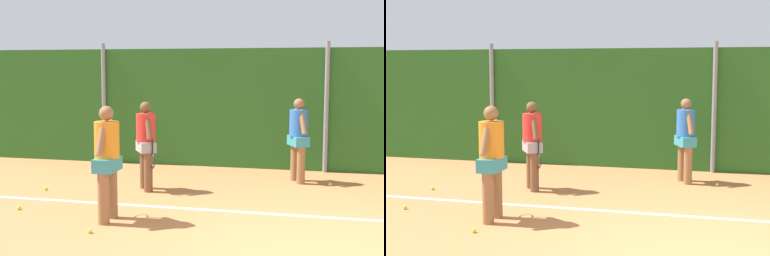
% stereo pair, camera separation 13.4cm
% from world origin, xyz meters
% --- Properties ---
extents(ground_plane, '(27.62, 27.62, 0.00)m').
position_xyz_m(ground_plane, '(0.00, 1.70, 0.00)').
color(ground_plane, '#C67542').
extents(hedge_fence_backdrop, '(17.95, 0.25, 2.72)m').
position_xyz_m(hedge_fence_backdrop, '(0.00, 5.78, 1.36)').
color(hedge_fence_backdrop, '#286023').
rests_on(hedge_fence_backdrop, ground_plane).
extents(fence_post_left, '(0.10, 0.10, 2.85)m').
position_xyz_m(fence_post_left, '(-5.18, 5.61, 1.43)').
color(fence_post_left, gray).
rests_on(fence_post_left, ground_plane).
extents(fence_post_center, '(0.10, 0.10, 2.85)m').
position_xyz_m(fence_post_center, '(0.00, 5.61, 1.43)').
color(fence_post_center, gray).
rests_on(fence_post_center, ground_plane).
extents(court_baseline_paint, '(13.12, 0.10, 0.01)m').
position_xyz_m(court_baseline_paint, '(0.00, 1.89, 0.00)').
color(court_baseline_paint, white).
rests_on(court_baseline_paint, ground_plane).
extents(player_foreground_near, '(0.37, 0.80, 1.73)m').
position_xyz_m(player_foreground_near, '(-3.17, 0.95, 0.97)').
color(player_foreground_near, '#8C603D').
rests_on(player_foreground_near, ground_plane).
extents(player_midcourt, '(0.53, 0.65, 1.66)m').
position_xyz_m(player_midcourt, '(-3.26, 3.03, 0.93)').
color(player_midcourt, brown).
rests_on(player_midcourt, ground_plane).
extents(player_backcourt_far, '(0.47, 0.65, 1.68)m').
position_xyz_m(player_backcourt_far, '(-0.53, 4.41, 0.95)').
color(player_backcourt_far, '#8C603D').
rests_on(player_backcourt_far, ground_plane).
extents(tennis_ball_0, '(0.07, 0.07, 0.07)m').
position_xyz_m(tennis_ball_0, '(0.10, 4.20, 0.03)').
color(tennis_ball_0, '#CCDB33').
rests_on(tennis_ball_0, ground_plane).
extents(tennis_ball_1, '(0.07, 0.07, 0.07)m').
position_xyz_m(tennis_ball_1, '(-4.81, 1.19, 0.03)').
color(tennis_ball_1, '#CCDB33').
rests_on(tennis_ball_1, ground_plane).
extents(tennis_ball_7, '(0.07, 0.07, 0.07)m').
position_xyz_m(tennis_ball_7, '(-3.18, 0.32, 0.03)').
color(tennis_ball_7, '#CCDB33').
rests_on(tennis_ball_7, ground_plane).
extents(tennis_ball_8, '(0.07, 0.07, 0.07)m').
position_xyz_m(tennis_ball_8, '(-5.08, 2.55, 0.03)').
color(tennis_ball_8, '#CCDB33').
rests_on(tennis_ball_8, ground_plane).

